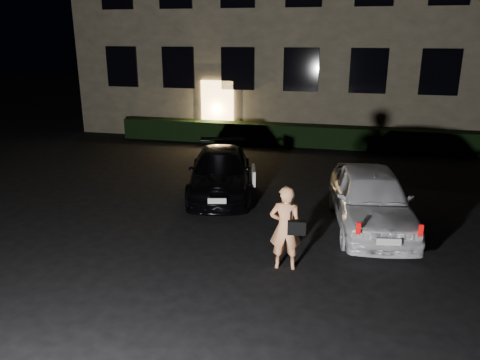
# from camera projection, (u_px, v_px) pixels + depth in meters

# --- Properties ---
(ground) EXTENTS (80.00, 80.00, 0.00)m
(ground) POSITION_uv_depth(u_px,v_px,m) (235.00, 262.00, 9.40)
(ground) COLOR black
(ground) RESTS_ON ground
(hedge) EXTENTS (15.00, 0.70, 0.85)m
(hedge) POSITION_uv_depth(u_px,v_px,m) (297.00, 135.00, 19.02)
(hedge) COLOR black
(hedge) RESTS_ON ground
(sedan) EXTENTS (2.66, 4.51, 1.23)m
(sedan) POSITION_uv_depth(u_px,v_px,m) (220.00, 172.00, 13.33)
(sedan) COLOR black
(sedan) RESTS_ON ground
(hatch) EXTENTS (2.26, 4.36, 1.42)m
(hatch) POSITION_uv_depth(u_px,v_px,m) (371.00, 198.00, 10.94)
(hatch) COLOR white
(hatch) RESTS_ON ground
(man) EXTENTS (0.73, 0.48, 1.69)m
(man) POSITION_uv_depth(u_px,v_px,m) (286.00, 228.00, 8.94)
(man) COLOR #FFA56D
(man) RESTS_ON ground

